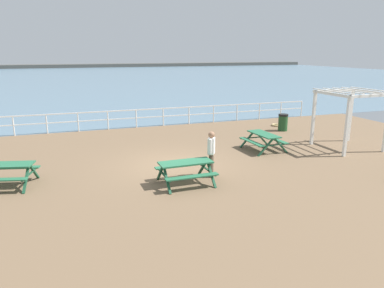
# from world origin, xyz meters

# --- Properties ---
(ground_plane) EXTENTS (30.00, 24.00, 0.20)m
(ground_plane) POSITION_xyz_m (0.00, 0.00, -0.10)
(ground_plane) COLOR brown
(sea_band) EXTENTS (142.00, 90.00, 0.01)m
(sea_band) POSITION_xyz_m (0.00, 52.75, 0.00)
(sea_band) COLOR slate
(sea_band) RESTS_ON ground
(distant_shoreline) EXTENTS (142.00, 6.00, 1.80)m
(distant_shoreline) POSITION_xyz_m (0.00, 95.75, 0.00)
(distant_shoreline) COLOR #4C4C47
(distant_shoreline) RESTS_ON ground
(seaward_railing) EXTENTS (23.07, 0.07, 1.08)m
(seaward_railing) POSITION_xyz_m (0.00, 7.75, 0.74)
(seaward_railing) COLOR white
(seaward_railing) RESTS_ON ground
(picnic_table_near_left) EXTENTS (1.83, 1.58, 0.80)m
(picnic_table_near_left) POSITION_xyz_m (-0.20, -2.13, 0.58)
(picnic_table_near_left) COLOR #286B47
(picnic_table_near_left) RESTS_ON ground
(picnic_table_near_right) EXTENTS (1.62, 1.87, 0.80)m
(picnic_table_near_right) POSITION_xyz_m (4.49, 0.80, 0.58)
(picnic_table_near_right) COLOR #286B47
(picnic_table_near_right) RESTS_ON ground
(picnic_table_far_left) EXTENTS (2.11, 1.90, 0.80)m
(picnic_table_far_left) POSITION_xyz_m (-5.93, -0.39, 0.58)
(picnic_table_far_left) COLOR #286B47
(picnic_table_far_left) RESTS_ON ground
(visitor) EXTENTS (0.37, 0.46, 1.66)m
(visitor) POSITION_xyz_m (0.88, -1.75, 0.95)
(visitor) COLOR #4C4233
(visitor) RESTS_ON ground
(lattice_pergola) EXTENTS (2.45, 2.57, 2.70)m
(lattice_pergola) POSITION_xyz_m (8.35, -0.14, 2.00)
(lattice_pergola) COLOR white
(lattice_pergola) RESTS_ON ground
(litter_bin) EXTENTS (0.55, 0.55, 0.95)m
(litter_bin) POSITION_xyz_m (7.68, 4.13, 0.48)
(litter_bin) COLOR #1E4723
(litter_bin) RESTS_ON ground
(rope_coil) EXTENTS (0.55, 0.55, 0.11)m
(rope_coil) POSITION_xyz_m (8.06, 5.44, 0.06)
(rope_coil) COLOR tan
(rope_coil) RESTS_ON ground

